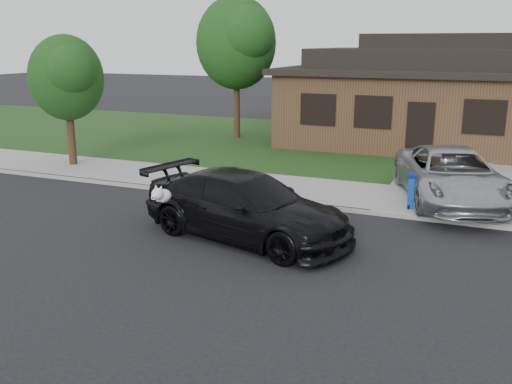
% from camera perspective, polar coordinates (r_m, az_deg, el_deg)
% --- Properties ---
extents(ground, '(120.00, 120.00, 0.00)m').
position_cam_1_polar(ground, '(13.57, -7.62, -4.41)').
color(ground, black).
rests_on(ground, ground).
extents(sidewalk, '(60.00, 3.00, 0.12)m').
position_cam_1_polar(sidewalk, '(17.85, 0.48, 0.59)').
color(sidewalk, gray).
rests_on(sidewalk, ground).
extents(curb, '(60.00, 0.12, 0.12)m').
position_cam_1_polar(curb, '(16.52, -1.50, -0.58)').
color(curb, gray).
rests_on(curb, ground).
extents(lawn, '(60.00, 13.00, 0.13)m').
position_cam_1_polar(lawn, '(25.28, 7.44, 4.68)').
color(lawn, '#193814').
rests_on(lawn, ground).
extents(driveway, '(4.50, 13.00, 0.14)m').
position_cam_1_polar(driveway, '(21.46, 20.81, 2.06)').
color(driveway, gray).
rests_on(driveway, ground).
extents(sedan, '(5.59, 3.34, 1.52)m').
position_cam_1_polar(sedan, '(13.13, -1.00, -1.45)').
color(sedan, black).
rests_on(sedan, ground).
extents(minivan, '(3.95, 5.76, 1.46)m').
position_cam_1_polar(minivan, '(16.60, 18.97, 1.57)').
color(minivan, '#A4A7AB').
rests_on(minivan, driveway).
extents(recycling_bin, '(0.61, 0.63, 0.95)m').
position_cam_1_polar(recycling_bin, '(15.77, 15.94, 0.13)').
color(recycling_bin, '#0E3F9E').
rests_on(recycling_bin, sidewalk).
extents(house, '(12.60, 8.60, 4.65)m').
position_cam_1_polar(house, '(26.23, 17.34, 9.07)').
color(house, '#422B1C').
rests_on(house, ground).
extents(tree_0, '(3.78, 3.60, 6.34)m').
position_cam_1_polar(tree_0, '(26.27, -1.77, 14.84)').
color(tree_0, '#332114').
rests_on(tree_0, ground).
extents(tree_2, '(2.73, 2.60, 4.59)m').
position_cam_1_polar(tree_2, '(21.37, -18.36, 10.91)').
color(tree_2, '#332114').
rests_on(tree_2, ground).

